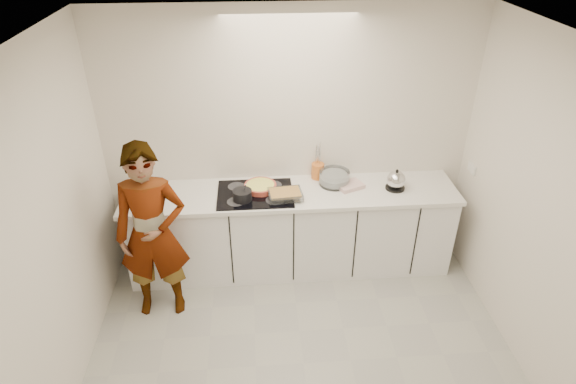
{
  "coord_description": "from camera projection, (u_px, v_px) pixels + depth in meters",
  "views": [
    {
      "loc": [
        -0.33,
        -2.68,
        3.32
      ],
      "look_at": [
        -0.05,
        1.05,
        1.05
      ],
      "focal_mm": 30.0,
      "sensor_mm": 36.0,
      "label": 1
    }
  ],
  "objects": [
    {
      "name": "mixing_bowl",
      "position": [
        334.0,
        178.0,
        4.75
      ],
      "size": [
        0.36,
        0.36,
        0.14
      ],
      "color": "silver",
      "rests_on": "countertop"
    },
    {
      "name": "floor",
      "position": [
        303.0,
        363.0,
        4.03
      ],
      "size": [
        3.6,
        3.2,
        0.0
      ],
      "primitive_type": "cube",
      "color": "#AFAFA4",
      "rests_on": "ground"
    },
    {
      "name": "saucepan",
      "position": [
        242.0,
        195.0,
        4.48
      ],
      "size": [
        0.22,
        0.22,
        0.17
      ],
      "color": "black",
      "rests_on": "hob"
    },
    {
      "name": "base_cabinets",
      "position": [
        291.0,
        232.0,
        4.9
      ],
      "size": [
        3.2,
        0.58,
        0.87
      ],
      "primitive_type": "cube",
      "color": "white",
      "rests_on": "floor"
    },
    {
      "name": "wall_right",
      "position": [
        552.0,
        226.0,
        3.5
      ],
      "size": [
        0.02,
        3.2,
        2.6
      ],
      "color": "silver",
      "rests_on": "ground"
    },
    {
      "name": "wall_back",
      "position": [
        289.0,
        141.0,
        4.72
      ],
      "size": [
        3.6,
        0.0,
        2.6
      ],
      "primitive_type": "cube",
      "color": "silver",
      "rests_on": "ground"
    },
    {
      "name": "cook",
      "position": [
        152.0,
        234.0,
        4.16
      ],
      "size": [
        0.64,
        0.43,
        1.7
      ],
      "primitive_type": "imported",
      "rotation": [
        0.0,
        0.0,
        0.04
      ],
      "color": "white",
      "rests_on": "floor"
    },
    {
      "name": "utensil_crock",
      "position": [
        318.0,
        171.0,
        4.85
      ],
      "size": [
        0.15,
        0.15,
        0.16
      ],
      "primitive_type": "cylinder",
      "rotation": [
        0.0,
        0.0,
        0.25
      ],
      "color": "orange",
      "rests_on": "countertop"
    },
    {
      "name": "baking_dish",
      "position": [
        285.0,
        194.0,
        4.52
      ],
      "size": [
        0.33,
        0.26,
        0.06
      ],
      "color": "silver",
      "rests_on": "hob"
    },
    {
      "name": "hob",
      "position": [
        255.0,
        194.0,
        4.61
      ],
      "size": [
        0.72,
        0.54,
        0.01
      ],
      "primitive_type": "cube",
      "color": "black",
      "rests_on": "countertop"
    },
    {
      "name": "tea_towel",
      "position": [
        350.0,
        186.0,
        4.72
      ],
      "size": [
        0.3,
        0.26,
        0.04
      ],
      "primitive_type": "cube",
      "rotation": [
        0.0,
        0.0,
        0.41
      ],
      "color": "white",
      "rests_on": "countertop"
    },
    {
      "name": "wall_left",
      "position": [
        41.0,
        251.0,
        3.24
      ],
      "size": [
        0.0,
        3.2,
        2.6
      ],
      "primitive_type": "cube",
      "color": "silver",
      "rests_on": "ground"
    },
    {
      "name": "countertop",
      "position": [
        291.0,
        194.0,
        4.66
      ],
      "size": [
        3.24,
        0.64,
        0.04
      ],
      "primitive_type": "cube",
      "color": "white",
      "rests_on": "base_cabinets"
    },
    {
      "name": "tart_dish",
      "position": [
        260.0,
        186.0,
        4.66
      ],
      "size": [
        0.37,
        0.37,
        0.05
      ],
      "color": "#B74535",
      "rests_on": "hob"
    },
    {
      "name": "ceiling",
      "position": [
        311.0,
        52.0,
        2.68
      ],
      "size": [
        3.6,
        3.2,
        0.0
      ],
      "primitive_type": "cube",
      "color": "white",
      "rests_on": "wall_back"
    },
    {
      "name": "kettle",
      "position": [
        396.0,
        181.0,
        4.66
      ],
      "size": [
        0.21,
        0.21,
        0.21
      ],
      "color": "black",
      "rests_on": "countertop"
    }
  ]
}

